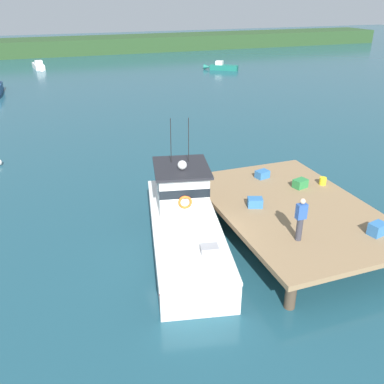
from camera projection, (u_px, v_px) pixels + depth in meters
The scene contains 13 objects.
ground_plane at pixel (183, 253), 16.26m from camera, with size 200.00×200.00×0.00m, color #1E4C5B.
dock at pixel (293, 209), 17.28m from camera, with size 6.00×9.00×1.20m.
main_fishing_boat at pixel (184, 219), 16.64m from camera, with size 4.18×9.96×4.80m.
crate_stack_mid_dock at pixel (262, 174), 19.78m from camera, with size 0.60×0.44×0.36m, color #3370B2.
crate_stack_near_edge at pixel (377, 229), 15.10m from camera, with size 0.60×0.44×0.46m, color #3370B2.
crate_single_by_cleat at pixel (255, 202), 17.10m from camera, with size 0.60×0.44×0.38m, color #3370B2.
crate_single_far at pixel (300, 183), 18.79m from camera, with size 0.60×0.44×0.39m, color #2D8442.
bait_bucket at pixel (323, 181), 19.09m from camera, with size 0.32×0.32×0.34m, color yellow.
deckhand_by_the_boat at pixel (301, 218), 14.51m from camera, with size 0.36×0.22×1.63m.
moored_boat_near_channel at pixel (39, 66), 55.05m from camera, with size 1.57×4.54×1.14m.
moored_boat_off_the_point at pixel (222, 67), 54.41m from camera, with size 4.14×3.36×1.14m.
mooring_buoy_spare_mooring at pixel (185, 169), 23.53m from camera, with size 0.36×0.36×0.36m, color silver.
far_shoreline at pixel (60, 46), 68.31m from camera, with size 120.00×8.00×2.40m, color #284723.
Camera 1 is at (-4.35, -12.94, 9.14)m, focal length 39.17 mm.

